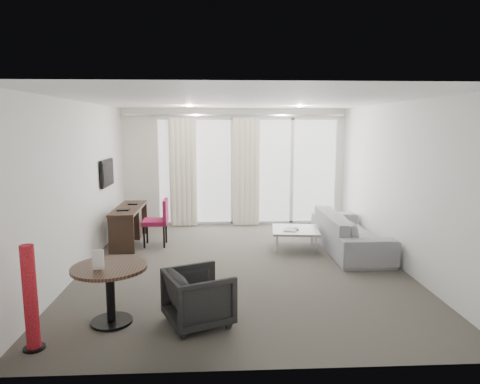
{
  "coord_description": "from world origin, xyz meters",
  "views": [
    {
      "loc": [
        -0.37,
        -6.62,
        2.23
      ],
      "look_at": [
        0.0,
        0.6,
        1.1
      ],
      "focal_mm": 32.0,
      "sensor_mm": 36.0,
      "label": 1
    }
  ],
  "objects_px": {
    "tub_armchair": "(199,297)",
    "desk": "(129,225)",
    "desk_chair": "(155,222)",
    "rattan_chair_a": "(274,195)",
    "sofa": "(350,232)",
    "red_lamp": "(30,298)",
    "coffee_table": "(295,239)",
    "rattan_chair_b": "(289,190)",
    "round_table": "(111,295)"
  },
  "relations": [
    {
      "from": "sofa",
      "to": "coffee_table",
      "type": "bearing_deg",
      "value": 82.8
    },
    {
      "from": "tub_armchair",
      "to": "desk",
      "type": "bearing_deg",
      "value": -0.1
    },
    {
      "from": "rattan_chair_b",
      "to": "desk",
      "type": "bearing_deg",
      "value": -140.12
    },
    {
      "from": "sofa",
      "to": "rattan_chair_a",
      "type": "bearing_deg",
      "value": 12.49
    },
    {
      "from": "tub_armchair",
      "to": "rattan_chair_a",
      "type": "distance_m",
      "value": 6.93
    },
    {
      "from": "desk_chair",
      "to": "round_table",
      "type": "height_order",
      "value": "desk_chair"
    },
    {
      "from": "red_lamp",
      "to": "rattan_chair_a",
      "type": "height_order",
      "value": "red_lamp"
    },
    {
      "from": "red_lamp",
      "to": "rattan_chair_b",
      "type": "height_order",
      "value": "red_lamp"
    },
    {
      "from": "round_table",
      "to": "rattan_chair_b",
      "type": "bearing_deg",
      "value": 65.61
    },
    {
      "from": "tub_armchair",
      "to": "rattan_chair_b",
      "type": "distance_m",
      "value": 7.46
    },
    {
      "from": "rattan_chair_a",
      "to": "desk",
      "type": "bearing_deg",
      "value": -135.03
    },
    {
      "from": "red_lamp",
      "to": "rattan_chair_a",
      "type": "bearing_deg",
      "value": 65.0
    },
    {
      "from": "round_table",
      "to": "tub_armchair",
      "type": "bearing_deg",
      "value": -4.35
    },
    {
      "from": "tub_armchair",
      "to": "rattan_chair_b",
      "type": "bearing_deg",
      "value": -40.4
    },
    {
      "from": "rattan_chair_a",
      "to": "sofa",
      "type": "bearing_deg",
      "value": -78.38
    },
    {
      "from": "rattan_chair_b",
      "to": "red_lamp",
      "type": "bearing_deg",
      "value": -122.08
    },
    {
      "from": "rattan_chair_b",
      "to": "tub_armchair",
      "type": "bearing_deg",
      "value": -112.45
    },
    {
      "from": "desk_chair",
      "to": "rattan_chair_a",
      "type": "distance_m",
      "value": 4.37
    },
    {
      "from": "desk_chair",
      "to": "desk",
      "type": "bearing_deg",
      "value": 160.3
    },
    {
      "from": "coffee_table",
      "to": "sofa",
      "type": "distance_m",
      "value": 0.98
    },
    {
      "from": "round_table",
      "to": "rattan_chair_a",
      "type": "relative_size",
      "value": 1.13
    },
    {
      "from": "desk",
      "to": "sofa",
      "type": "xyz_separation_m",
      "value": [
        4.06,
        -0.65,
        -0.01
      ]
    },
    {
      "from": "desk",
      "to": "sofa",
      "type": "height_order",
      "value": "desk"
    },
    {
      "from": "desk_chair",
      "to": "coffee_table",
      "type": "bearing_deg",
      "value": -8.38
    },
    {
      "from": "red_lamp",
      "to": "sofa",
      "type": "height_order",
      "value": "red_lamp"
    },
    {
      "from": "tub_armchair",
      "to": "sofa",
      "type": "relative_size",
      "value": 0.3
    },
    {
      "from": "coffee_table",
      "to": "rattan_chair_b",
      "type": "distance_m",
      "value": 4.27
    },
    {
      "from": "red_lamp",
      "to": "rattan_chair_b",
      "type": "bearing_deg",
      "value": 63.22
    },
    {
      "from": "tub_armchair",
      "to": "desk_chair",
      "type": "bearing_deg",
      "value": -6.93
    },
    {
      "from": "desk_chair",
      "to": "red_lamp",
      "type": "relative_size",
      "value": 0.81
    },
    {
      "from": "coffee_table",
      "to": "rattan_chair_a",
      "type": "height_order",
      "value": "rattan_chair_a"
    },
    {
      "from": "desk",
      "to": "rattan_chair_b",
      "type": "distance_m",
      "value": 5.21
    },
    {
      "from": "red_lamp",
      "to": "rattan_chair_a",
      "type": "relative_size",
      "value": 1.46
    },
    {
      "from": "red_lamp",
      "to": "coffee_table",
      "type": "distance_m",
      "value": 4.71
    },
    {
      "from": "sofa",
      "to": "red_lamp",
      "type": "bearing_deg",
      "value": 127.63
    },
    {
      "from": "desk",
      "to": "round_table",
      "type": "bearing_deg",
      "value": -82.02
    },
    {
      "from": "round_table",
      "to": "red_lamp",
      "type": "xyz_separation_m",
      "value": [
        -0.64,
        -0.55,
        0.2
      ]
    },
    {
      "from": "red_lamp",
      "to": "tub_armchair",
      "type": "xyz_separation_m",
      "value": [
        1.64,
        0.47,
        -0.23
      ]
    },
    {
      "from": "desk",
      "to": "coffee_table",
      "type": "height_order",
      "value": "desk"
    },
    {
      "from": "coffee_table",
      "to": "rattan_chair_a",
      "type": "xyz_separation_m",
      "value": [
        0.09,
        3.81,
        0.19
      ]
    },
    {
      "from": "desk_chair",
      "to": "rattan_chair_a",
      "type": "relative_size",
      "value": 1.19
    },
    {
      "from": "sofa",
      "to": "desk",
      "type": "bearing_deg",
      "value": 80.84
    },
    {
      "from": "red_lamp",
      "to": "sofa",
      "type": "relative_size",
      "value": 0.47
    },
    {
      "from": "tub_armchair",
      "to": "red_lamp",
      "type": "bearing_deg",
      "value": 82.91
    },
    {
      "from": "desk",
      "to": "rattan_chair_a",
      "type": "distance_m",
      "value": 4.57
    },
    {
      "from": "desk",
      "to": "rattan_chair_a",
      "type": "bearing_deg",
      "value": 45.83
    },
    {
      "from": "round_table",
      "to": "coffee_table",
      "type": "bearing_deg",
      "value": 47.19
    },
    {
      "from": "desk_chair",
      "to": "rattan_chair_b",
      "type": "height_order",
      "value": "desk_chair"
    },
    {
      "from": "round_table",
      "to": "rattan_chair_b",
      "type": "relative_size",
      "value": 0.98
    },
    {
      "from": "rattan_chair_a",
      "to": "rattan_chair_b",
      "type": "height_order",
      "value": "rattan_chair_b"
    }
  ]
}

